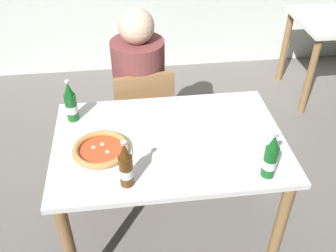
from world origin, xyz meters
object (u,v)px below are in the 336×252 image
at_px(chair_behind_table, 143,114).
at_px(dining_table_main, 169,156).
at_px(beer_bottle_right, 126,167).
at_px(diner_seated, 140,98).
at_px(pizza_margherita_near, 101,150).
at_px(napkin_with_cutlery, 199,138).
at_px(beer_bottle_center, 271,158).
at_px(beer_bottle_left, 71,104).

bearing_deg(chair_behind_table, dining_table_main, 91.92).
xyz_separation_m(chair_behind_table, beer_bottle_right, (-0.12, -0.90, 0.37)).
bearing_deg(diner_seated, chair_behind_table, -78.96).
height_order(chair_behind_table, pizza_margherita_near, chair_behind_table).
xyz_separation_m(diner_seated, napkin_with_cutlery, (0.27, -0.67, 0.17)).
bearing_deg(dining_table_main, pizza_margherita_near, -169.46).
relative_size(pizza_margherita_near, beer_bottle_right, 1.23).
distance_m(chair_behind_table, beer_bottle_right, 0.98).
distance_m(chair_behind_table, diner_seated, 0.11).
bearing_deg(diner_seated, beer_bottle_center, -61.05).
height_order(dining_table_main, diner_seated, diner_seated).
height_order(dining_table_main, chair_behind_table, chair_behind_table).
relative_size(chair_behind_table, diner_seated, 0.70).
bearing_deg(pizza_margherita_near, diner_seated, 72.20).
bearing_deg(diner_seated, napkin_with_cutlery, -68.16).
xyz_separation_m(pizza_margherita_near, beer_bottle_left, (-0.16, 0.31, 0.08)).
distance_m(dining_table_main, beer_bottle_left, 0.60).
xyz_separation_m(pizza_margherita_near, beer_bottle_right, (0.12, -0.22, 0.08)).
relative_size(chair_behind_table, beer_bottle_right, 3.44).
xyz_separation_m(pizza_margherita_near, beer_bottle_center, (0.77, -0.25, 0.08)).
distance_m(pizza_margherita_near, beer_bottle_right, 0.27).
bearing_deg(napkin_with_cutlery, beer_bottle_right, -144.29).
relative_size(chair_behind_table, pizza_margherita_near, 2.79).
height_order(chair_behind_table, beer_bottle_left, beer_bottle_left).
relative_size(dining_table_main, beer_bottle_right, 4.86).
bearing_deg(chair_behind_table, napkin_with_cutlery, 104.73).
height_order(beer_bottle_left, beer_bottle_center, same).
bearing_deg(diner_seated, beer_bottle_right, -96.80).
xyz_separation_m(chair_behind_table, napkin_with_cutlery, (0.26, -0.62, 0.27)).
bearing_deg(chair_behind_table, diner_seated, -86.88).
distance_m(diner_seated, beer_bottle_left, 0.63).
distance_m(dining_table_main, pizza_margherita_near, 0.38).
bearing_deg(chair_behind_table, beer_bottle_right, 74.29).
relative_size(pizza_margherita_near, napkin_with_cutlery, 1.33).
xyz_separation_m(dining_table_main, beer_bottle_left, (-0.51, 0.24, 0.22)).
distance_m(chair_behind_table, beer_bottle_center, 1.12).
xyz_separation_m(dining_table_main, napkin_with_cutlery, (0.15, -0.01, 0.12)).
bearing_deg(chair_behind_table, beer_bottle_center, 111.86).
distance_m(pizza_margherita_near, beer_bottle_left, 0.36).
height_order(diner_seated, beer_bottle_left, diner_seated).
bearing_deg(beer_bottle_left, dining_table_main, -25.65).
distance_m(dining_table_main, beer_bottle_right, 0.43).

